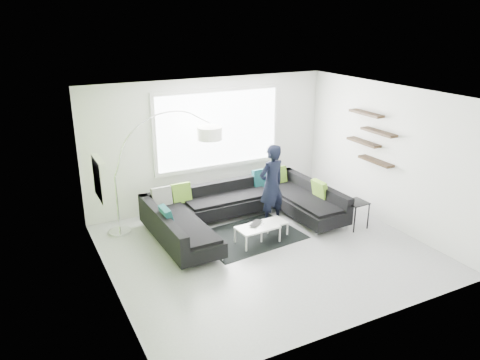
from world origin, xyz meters
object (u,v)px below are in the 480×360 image
(side_table, at_px, (355,215))
(laptop, at_px, (258,224))
(person, at_px, (271,185))
(arc_lamp, at_px, (115,177))
(coffee_table, at_px, (264,231))
(sectional_sofa, at_px, (245,212))

(side_table, xyz_separation_m, laptop, (-2.01, 0.36, 0.07))
(person, bearing_deg, arc_lamp, -29.88)
(coffee_table, xyz_separation_m, arc_lamp, (-2.37, 1.51, 1.00))
(coffee_table, height_order, laptop, laptop)
(arc_lamp, distance_m, side_table, 4.74)
(sectional_sofa, relative_size, arc_lamp, 1.59)
(sectional_sofa, bearing_deg, side_table, -28.17)
(sectional_sofa, xyz_separation_m, arc_lamp, (-2.29, 0.90, 0.82))
(sectional_sofa, height_order, person, person)
(arc_lamp, relative_size, laptop, 5.57)
(arc_lamp, height_order, laptop, arc_lamp)
(coffee_table, xyz_separation_m, side_table, (1.89, -0.37, 0.11))
(sectional_sofa, bearing_deg, laptop, -95.84)
(sectional_sofa, xyz_separation_m, coffee_table, (0.08, -0.61, -0.18))
(laptop, bearing_deg, sectional_sofa, 47.90)
(sectional_sofa, distance_m, coffee_table, 0.64)
(sectional_sofa, height_order, side_table, sectional_sofa)
(coffee_table, bearing_deg, sectional_sofa, 93.62)
(arc_lamp, bearing_deg, sectional_sofa, -13.42)
(sectional_sofa, height_order, laptop, sectional_sofa)
(arc_lamp, bearing_deg, person, -10.23)
(arc_lamp, xyz_separation_m, side_table, (4.26, -1.88, -0.89))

